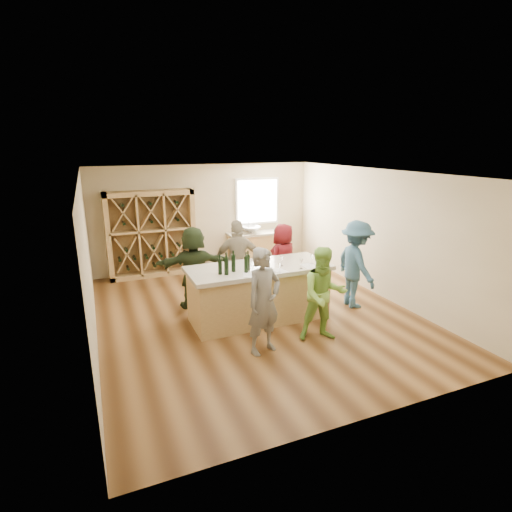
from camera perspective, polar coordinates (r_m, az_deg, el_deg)
name	(u,v)px	position (r m, az deg, el deg)	size (l,w,h in m)	color
floor	(255,316)	(8.20, -0.11, -8.53)	(6.00, 7.00, 0.10)	brown
ceiling	(255,170)	(7.48, -0.12, 12.15)	(6.00, 7.00, 0.10)	white
wall_back	(205,217)	(11.00, -7.26, 5.60)	(6.00, 0.10, 2.80)	#C8B791
wall_front	(374,318)	(4.81, 16.53, -8.55)	(6.00, 0.10, 2.80)	#C8B791
wall_left	(85,265)	(7.16, -23.27, -1.13)	(0.10, 7.00, 2.80)	#C8B791
wall_right	(382,233)	(9.29, 17.56, 3.09)	(0.10, 7.00, 2.80)	#C8B791
window_frame	(257,201)	(11.36, 0.16, 7.84)	(1.30, 0.06, 1.30)	white
window_pane	(258,201)	(11.33, 0.23, 7.81)	(1.18, 0.01, 1.18)	white
wine_rack	(152,234)	(10.50, -14.70, 3.04)	(2.20, 0.45, 2.20)	tan
back_counter_base	(257,249)	(11.34, 0.22, 1.01)	(1.60, 0.58, 0.86)	tan
back_counter_top	(258,233)	(11.23, 0.22, 3.28)	(1.70, 0.62, 0.06)	#BAAF98
sink	(251,229)	(11.13, -0.73, 3.81)	(0.54, 0.54, 0.19)	silver
faucet	(249,226)	(11.28, -1.08, 4.27)	(0.02, 0.02, 0.30)	silver
tasting_counter_base	(259,295)	(7.76, 0.42, -5.56)	(2.60, 1.00, 1.00)	tan
tasting_counter_top	(259,268)	(7.58, 0.43, -1.76)	(2.72, 1.12, 0.08)	#BAAF98
wine_bottle_a	(220,267)	(7.10, -5.16, -1.51)	(0.07, 0.07, 0.29)	black
wine_bottle_b	(226,266)	(7.07, -4.25, -1.41)	(0.08, 0.08, 0.33)	black
wine_bottle_c	(233,263)	(7.23, -3.24, -1.03)	(0.08, 0.08, 0.31)	black
wine_bottle_d	(246,264)	(7.17, -1.42, -1.21)	(0.07, 0.07, 0.30)	black
wine_bottle_e	(248,263)	(7.30, -1.15, -0.94)	(0.07, 0.07, 0.29)	black
wine_glass_a	(253,270)	(7.06, -0.49, -2.08)	(0.06, 0.06, 0.16)	white
wine_glass_b	(280,268)	(7.19, 3.38, -1.75)	(0.06, 0.06, 0.16)	white
wine_glass_c	(301,264)	(7.45, 6.48, -1.13)	(0.07, 0.07, 0.18)	white
wine_glass_d	(282,261)	(7.58, 3.70, -0.71)	(0.07, 0.07, 0.19)	white
wine_glass_e	(312,259)	(7.78, 7.96, -0.45)	(0.07, 0.07, 0.18)	white
tasting_menu_a	(249,275)	(7.09, -1.03, -2.68)	(0.20, 0.27, 0.00)	white
tasting_menu_b	(280,271)	(7.31, 3.46, -2.12)	(0.20, 0.27, 0.00)	white
tasting_menu_c	(309,266)	(7.65, 7.60, -1.41)	(0.25, 0.34, 0.00)	white
person_near_left	(264,301)	(6.44, 1.13, -6.49)	(0.65, 0.47, 1.77)	slate
person_near_right	(324,294)	(6.96, 9.65, -5.44)	(0.81, 0.44, 1.67)	#8CC64C
person_server	(356,264)	(8.51, 14.08, -1.16)	(1.18, 0.55, 1.83)	#335972
person_far_mid	(238,262)	(8.51, -2.55, -0.80)	(1.05, 0.54, 1.79)	gray
person_far_right	(283,260)	(8.97, 3.88, -0.51)	(0.80, 0.52, 1.63)	#590F14
person_far_left	(194,267)	(8.35, -8.83, -1.56)	(1.60, 0.58, 1.73)	#263319
wine_bottle_f	(268,263)	(7.28, 1.72, -0.94)	(0.07, 0.07, 0.30)	black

